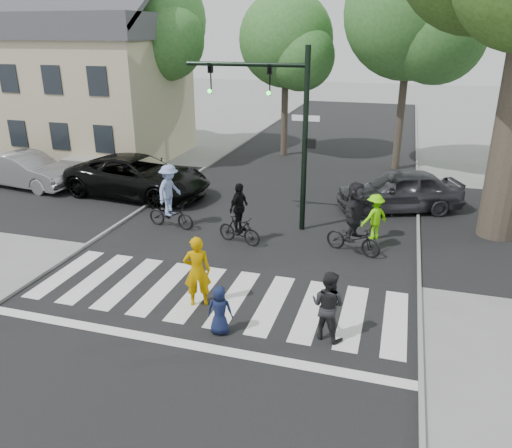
{
  "coord_description": "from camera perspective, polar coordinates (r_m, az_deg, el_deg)",
  "views": [
    {
      "loc": [
        4.23,
        -9.57,
        6.37
      ],
      "look_at": [
        0.5,
        3.0,
        1.3
      ],
      "focal_mm": 35.0,
      "sensor_mm": 36.0,
      "label": 1
    }
  ],
  "objects": [
    {
      "name": "road_cross",
      "position": [
        19.16,
        2.82,
        1.72
      ],
      "size": [
        70.0,
        10.0,
        0.01
      ],
      "primitive_type": "cube",
      "color": "black",
      "rests_on": "ground"
    },
    {
      "name": "bg_tree_0",
      "position": [
        31.25,
        -19.74,
        19.59
      ],
      "size": [
        5.46,
        5.2,
        8.97
      ],
      "color": "brown",
      "rests_on": "ground"
    },
    {
      "name": "bg_tree_1",
      "position": [
        28.19,
        -11.58,
        21.33
      ],
      "size": [
        6.09,
        5.8,
        9.8
      ],
      "color": "brown",
      "rests_on": "ground"
    },
    {
      "name": "road_stem",
      "position": [
        16.46,
        0.31,
        -1.62
      ],
      "size": [
        10.0,
        70.0,
        0.01
      ],
      "primitive_type": "cube",
      "color": "black",
      "rests_on": "ground"
    },
    {
      "name": "pedestrian_woman",
      "position": [
        12.29,
        -6.74,
        -5.39
      ],
      "size": [
        0.78,
        0.65,
        1.83
      ],
      "primitive_type": "imported",
      "rotation": [
        0.0,
        0.0,
        3.52
      ],
      "color": "#BD8500",
      "rests_on": "ground"
    },
    {
      "name": "cyclist_right",
      "position": [
        15.31,
        11.2,
        0.23
      ],
      "size": [
        1.9,
        1.75,
        2.27
      ],
      "color": "black",
      "rests_on": "ground"
    },
    {
      "name": "bg_tree_3",
      "position": [
        24.85,
        17.99,
        21.53
      ],
      "size": [
        6.3,
        6.0,
        10.2
      ],
      "color": "brown",
      "rests_on": "ground"
    },
    {
      "name": "cyclist_mid",
      "position": [
        15.78,
        -1.95,
        0.54
      ],
      "size": [
        1.59,
        1.0,
        2.0
      ],
      "color": "black",
      "rests_on": "ground"
    },
    {
      "name": "car_suv",
      "position": [
        21.04,
        -13.29,
        5.31
      ],
      "size": [
        6.26,
        3.42,
        1.66
      ],
      "primitive_type": "imported",
      "rotation": [
        0.0,
        0.0,
        1.46
      ],
      "color": "black",
      "rests_on": "ground"
    },
    {
      "name": "ground",
      "position": [
        12.25,
        -6.35,
        -10.34
      ],
      "size": [
        120.0,
        120.0,
        0.0
      ],
      "primitive_type": "plane",
      "color": "gray",
      "rests_on": "ground"
    },
    {
      "name": "traffic_signal",
      "position": [
        16.43,
        2.75,
        12.47
      ],
      "size": [
        4.45,
        0.29,
        6.0
      ],
      "color": "black",
      "rests_on": "ground"
    },
    {
      "name": "house",
      "position": [
        28.43,
        -17.75,
        15.01
      ],
      "size": [
        8.4,
        8.1,
        8.82
      ],
      "color": "beige",
      "rests_on": "ground"
    },
    {
      "name": "car_grey",
      "position": [
        19.53,
        16.06,
        3.7
      ],
      "size": [
        4.99,
        3.43,
        1.58
      ],
      "primitive_type": "imported",
      "rotation": [
        0.0,
        0.0,
        -1.2
      ],
      "color": "#34343A",
      "rests_on": "ground"
    },
    {
      "name": "pedestrian_adult",
      "position": [
        11.1,
        8.22,
        -9.19
      ],
      "size": [
        0.94,
        0.83,
        1.62
      ],
      "primitive_type": "imported",
      "rotation": [
        0.0,
        0.0,
        2.82
      ],
      "color": "black",
      "rests_on": "ground"
    },
    {
      "name": "car_silver",
      "position": [
        23.88,
        -24.71,
        5.6
      ],
      "size": [
        4.77,
        2.19,
        1.52
      ],
      "primitive_type": "imported",
      "rotation": [
        0.0,
        0.0,
        1.44
      ],
      "color": "gray",
      "rests_on": "ground"
    },
    {
      "name": "crosswalk",
      "position": [
        12.77,
        -5.2,
        -8.84
      ],
      "size": [
        10.0,
        3.85,
        0.01
      ],
      "color": "silver",
      "rests_on": "ground"
    },
    {
      "name": "cyclist_left",
      "position": [
        17.29,
        -9.79,
        2.62
      ],
      "size": [
        1.83,
        1.22,
        2.23
      ],
      "color": "black",
      "rests_on": "ground"
    },
    {
      "name": "curb_left",
      "position": [
        18.4,
        -14.97,
        0.3
      ],
      "size": [
        0.1,
        70.0,
        0.1
      ],
      "primitive_type": "cube",
      "color": "gray",
      "rests_on": "ground"
    },
    {
      "name": "bystander_hivis",
      "position": [
        16.6,
        13.39,
        0.79
      ],
      "size": [
        1.1,
        1.09,
        1.52
      ],
      "primitive_type": "imported",
      "rotation": [
        0.0,
        0.0,
        3.9
      ],
      "color": "#78FF06",
      "rests_on": "ground"
    },
    {
      "name": "bystander_dark",
      "position": [
        18.83,
        15.07,
        3.2
      ],
      "size": [
        0.69,
        0.59,
        1.6
      ],
      "primitive_type": "imported",
      "rotation": [
        0.0,
        0.0,
        2.7
      ],
      "color": "black",
      "rests_on": "ground"
    },
    {
      "name": "curb_right",
      "position": [
        15.9,
        18.09,
        -3.39
      ],
      "size": [
        0.1,
        70.0,
        0.1
      ],
      "primitive_type": "cube",
      "color": "gray",
      "rests_on": "ground"
    },
    {
      "name": "pedestrian_child",
      "position": [
        11.27,
        -4.17,
        -9.81
      ],
      "size": [
        0.62,
        0.46,
        1.17
      ],
      "primitive_type": "imported",
      "rotation": [
        0.0,
        0.0,
        3.3
      ],
      "color": "#131B3B",
      "rests_on": "ground"
    },
    {
      "name": "bg_tree_2",
      "position": [
        26.87,
        3.89,
        19.85
      ],
      "size": [
        5.04,
        4.8,
        8.4
      ],
      "color": "brown",
      "rests_on": "ground"
    }
  ]
}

